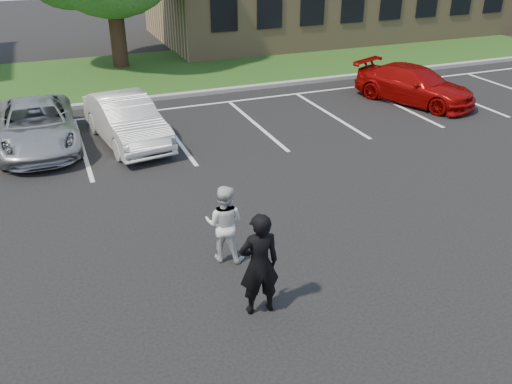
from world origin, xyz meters
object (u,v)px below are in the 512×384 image
car_silver_minivan (37,125)px  car_white_sedan (126,120)px  car_red_compact (414,85)px  man_black_suit (259,264)px  man_white_shirt (224,224)px

car_silver_minivan → car_white_sedan: bearing=-14.4°
car_silver_minivan → car_red_compact: (13.11, -0.44, -0.01)m
man_black_suit → man_white_shirt: bearing=-85.3°
man_black_suit → car_red_compact: bearing=-133.4°
car_white_sedan → car_red_compact: (10.59, 0.20, -0.05)m
car_white_sedan → car_red_compact: 10.59m
car_silver_minivan → car_red_compact: bearing=-2.2°
man_white_shirt → car_white_sedan: size_ratio=0.37×
car_silver_minivan → car_white_sedan: size_ratio=1.11×
car_red_compact → car_white_sedan: bearing=157.7°
car_silver_minivan → car_white_sedan: (2.52, -0.64, 0.04)m
man_white_shirt → car_white_sedan: bearing=-53.0°
man_white_shirt → car_silver_minivan: man_white_shirt is taller
man_white_shirt → car_red_compact: (9.91, 7.34, -0.14)m
car_red_compact → car_silver_minivan: bearing=154.7°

